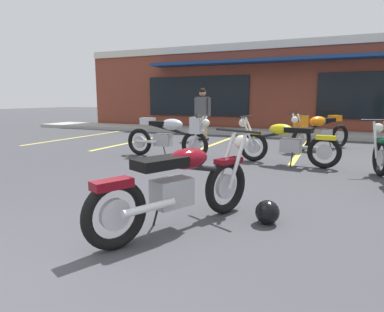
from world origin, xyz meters
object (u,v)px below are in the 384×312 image
motorcycle_blue_standard (319,130)px  person_in_black_shirt (202,111)px  motorcycle_foreground_classic (180,185)px  motorcycle_green_cafe_racer (286,142)px  helmet_on_pavement (267,212)px  motorcycle_red_sportbike (170,135)px

motorcycle_blue_standard → person_in_black_shirt: 3.64m
motorcycle_foreground_classic → person_in_black_shirt: bearing=109.8°
motorcycle_green_cafe_racer → helmet_on_pavement: 3.50m
motorcycle_foreground_classic → helmet_on_pavement: motorcycle_foreground_classic is taller
motorcycle_green_cafe_racer → helmet_on_pavement: motorcycle_green_cafe_racer is taller
motorcycle_blue_standard → motorcycle_green_cafe_racer: same height
motorcycle_red_sportbike → person_in_black_shirt: bearing=98.8°
motorcycle_blue_standard → person_in_black_shirt: person_in_black_shirt is taller
motorcycle_blue_standard → motorcycle_foreground_classic: bearing=-99.2°
motorcycle_blue_standard → helmet_on_pavement: motorcycle_blue_standard is taller
person_in_black_shirt → motorcycle_blue_standard: bearing=-11.1°
motorcycle_foreground_classic → helmet_on_pavement: bearing=30.3°
motorcycle_foreground_classic → motorcycle_green_cafe_racer: bearing=82.5°
helmet_on_pavement → motorcycle_red_sportbike: bearing=130.8°
motorcycle_red_sportbike → person_in_black_shirt: (-0.51, 3.26, 0.42)m
motorcycle_foreground_classic → person_in_black_shirt: person_in_black_shirt is taller
motorcycle_red_sportbike → motorcycle_blue_standard: same height
helmet_on_pavement → motorcycle_blue_standard: bearing=88.0°
motorcycle_foreground_classic → motorcycle_red_sportbike: same height
motorcycle_blue_standard → person_in_black_shirt: size_ratio=1.05×
motorcycle_green_cafe_racer → person_in_black_shirt: bearing=134.8°
motorcycle_blue_standard → motorcycle_green_cafe_racer: bearing=-101.9°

